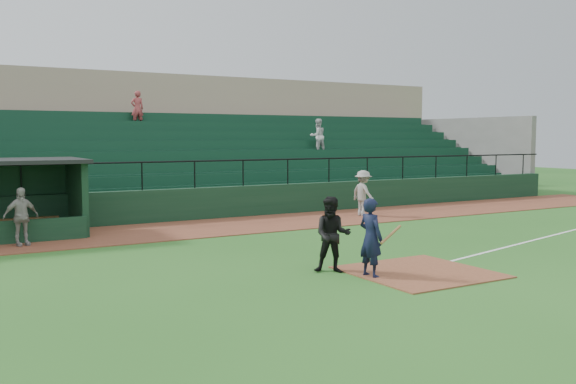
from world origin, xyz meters
TOP-DOWN VIEW (x-y plane):
  - ground at (0.00, 0.00)m, footprint 90.00×90.00m
  - warning_track at (0.00, 8.00)m, footprint 40.00×4.00m
  - home_plate_dirt at (0.00, -1.00)m, footprint 3.00×3.00m
  - foul_line at (8.00, 1.20)m, footprint 17.49×4.44m
  - stadium_structure at (0.00, 16.46)m, footprint 38.00×13.08m
  - batter_at_plate at (-1.25, -0.81)m, footprint 1.05×0.71m
  - umpire at (-1.72, 0.01)m, footprint 1.07×1.03m
  - runner at (5.07, 7.90)m, footprint 0.73×1.18m
  - dugout_player_a at (-7.41, 7.26)m, footprint 1.03×0.60m

SIDE VIEW (x-z plane):
  - ground at x=0.00m, z-range 0.00..0.00m
  - foul_line at x=8.00m, z-range 0.00..0.01m
  - warning_track at x=0.00m, z-range 0.00..0.03m
  - home_plate_dirt at x=0.00m, z-range 0.00..0.03m
  - dugout_player_a at x=-7.41m, z-range 0.03..1.68m
  - umpire at x=-1.72m, z-range 0.00..1.74m
  - batter_at_plate at x=-1.25m, z-range 0.00..1.76m
  - runner at x=5.07m, z-range 0.03..1.80m
  - stadium_structure at x=0.00m, z-range -0.90..5.50m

